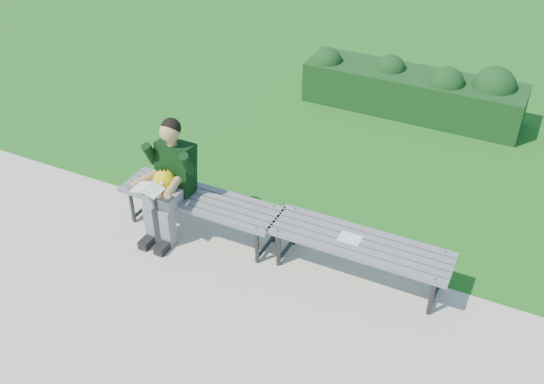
% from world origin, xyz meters
% --- Properties ---
extents(ground, '(80.00, 80.00, 0.00)m').
position_xyz_m(ground, '(0.00, 0.00, 0.00)').
color(ground, '#366F20').
rests_on(ground, ground).
extents(walkway, '(30.00, 3.50, 0.02)m').
position_xyz_m(walkway, '(0.00, -1.75, 0.01)').
color(walkway, '#A79A8C').
rests_on(walkway, ground).
extents(hedge, '(3.18, 0.82, 0.88)m').
position_xyz_m(hedge, '(0.75, 3.55, 0.37)').
color(hedge, '#164319').
rests_on(hedge, ground).
extents(bench_left, '(1.80, 0.50, 0.46)m').
position_xyz_m(bench_left, '(-0.59, -0.29, 0.42)').
color(bench_left, slate).
rests_on(bench_left, walkway).
extents(bench_right, '(1.80, 0.50, 0.46)m').
position_xyz_m(bench_right, '(1.18, -0.23, 0.42)').
color(bench_right, slate).
rests_on(bench_right, walkway).
extents(seated_boy, '(0.56, 0.76, 1.31)m').
position_xyz_m(seated_boy, '(-0.89, -0.38, 0.71)').
color(seated_boy, gray).
rests_on(seated_boy, walkway).
extents(paper_sheet, '(0.22, 0.16, 0.01)m').
position_xyz_m(paper_sheet, '(1.08, -0.23, 0.47)').
color(paper_sheet, white).
rests_on(paper_sheet, bench_right).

